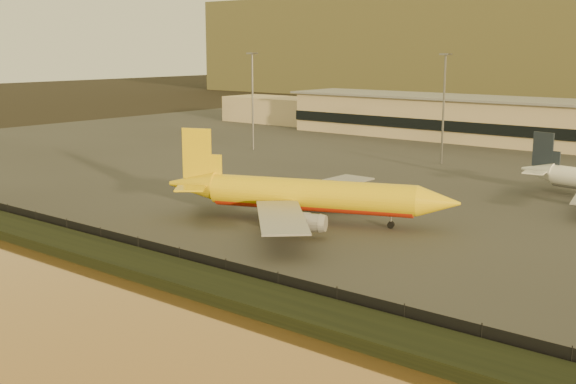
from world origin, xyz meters
name	(u,v)px	position (x,y,z in m)	size (l,w,h in m)	color
ground	(239,243)	(0.00, 0.00, 0.00)	(900.00, 900.00, 0.00)	black
embankment	(144,266)	(0.00, -17.00, 0.70)	(320.00, 7.00, 1.40)	black
tarmac	(508,161)	(0.00, 95.00, 0.10)	(320.00, 220.00, 0.20)	#2D2D2D
perimeter_fence	(169,254)	(0.00, -13.00, 1.30)	(300.00, 0.05, 2.20)	black
terminal_building	(503,122)	(-14.52, 125.55, 6.25)	(202.00, 25.00, 12.60)	tan
apron_light_masts	(545,104)	(15.00, 75.00, 15.70)	(152.20, 12.20, 25.40)	slate
dhl_cargo_jet	(307,196)	(0.30, 15.15, 4.39)	(45.27, 42.88, 14.04)	#E3BA0B
gse_vehicle_yellow	(369,203)	(2.51, 29.56, 1.05)	(3.77, 1.70, 1.70)	#E3BA0B
gse_vehicle_white	(304,189)	(-13.74, 32.56, 1.06)	(3.83, 1.72, 1.72)	white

